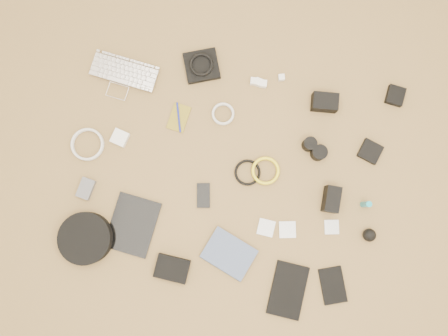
% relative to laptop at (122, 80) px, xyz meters
% --- Properties ---
extents(room_shell, '(4.04, 4.04, 2.58)m').
position_rel_laptop_xyz_m(room_shell, '(0.55, -0.33, 1.24)').
color(room_shell, olive).
rests_on(room_shell, ground).
extents(laptop, '(0.32, 0.24, 0.02)m').
position_rel_laptop_xyz_m(laptop, '(0.00, 0.00, 0.00)').
color(laptop, silver).
rests_on(laptop, ground).
extents(headphone_pouch, '(0.20, 0.19, 0.03)m').
position_rel_laptop_xyz_m(headphone_pouch, '(0.35, 0.14, 0.00)').
color(headphone_pouch, black).
rests_on(headphone_pouch, ground).
extents(headphones, '(0.14, 0.14, 0.01)m').
position_rel_laptop_xyz_m(headphones, '(0.35, 0.14, 0.02)').
color(headphones, black).
rests_on(headphones, headphone_pouch).
extents(charger_a, '(0.03, 0.03, 0.03)m').
position_rel_laptop_xyz_m(charger_a, '(0.59, 0.12, 0.00)').
color(charger_a, white).
rests_on(charger_a, ground).
extents(charger_b, '(0.04, 0.04, 0.03)m').
position_rel_laptop_xyz_m(charger_b, '(0.62, 0.12, 0.00)').
color(charger_b, white).
rests_on(charger_b, ground).
extents(charger_c, '(0.03, 0.03, 0.03)m').
position_rel_laptop_xyz_m(charger_c, '(0.71, 0.16, 0.00)').
color(charger_c, white).
rests_on(charger_c, ground).
extents(charger_d, '(0.03, 0.03, 0.03)m').
position_rel_laptop_xyz_m(charger_d, '(0.64, 0.11, 0.00)').
color(charger_d, white).
rests_on(charger_d, ground).
extents(dslr_camera, '(0.12, 0.09, 0.07)m').
position_rel_laptop_xyz_m(dslr_camera, '(0.93, 0.08, 0.02)').
color(dslr_camera, black).
rests_on(dslr_camera, ground).
extents(lens_pouch, '(0.08, 0.09, 0.03)m').
position_rel_laptop_xyz_m(lens_pouch, '(1.24, 0.18, 0.00)').
color(lens_pouch, black).
rests_on(lens_pouch, ground).
extents(notebook_olive, '(0.09, 0.13, 0.01)m').
position_rel_laptop_xyz_m(notebook_olive, '(0.29, -0.11, -0.01)').
color(notebook_olive, olive).
rests_on(notebook_olive, ground).
extents(pen_blue, '(0.05, 0.13, 0.01)m').
position_rel_laptop_xyz_m(pen_blue, '(0.29, -0.11, -0.00)').
color(pen_blue, '#121C98').
rests_on(pen_blue, notebook_olive).
extents(cable_white_a, '(0.12, 0.12, 0.01)m').
position_rel_laptop_xyz_m(cable_white_a, '(0.49, -0.06, -0.01)').
color(cable_white_a, silver).
rests_on(cable_white_a, ground).
extents(lens_a, '(0.06, 0.06, 0.06)m').
position_rel_laptop_xyz_m(lens_a, '(0.89, -0.12, 0.02)').
color(lens_a, black).
rests_on(lens_a, ground).
extents(lens_b, '(0.07, 0.07, 0.06)m').
position_rel_laptop_xyz_m(lens_b, '(0.94, -0.15, 0.02)').
color(lens_b, black).
rests_on(lens_b, ground).
extents(card_reader, '(0.11, 0.11, 0.02)m').
position_rel_laptop_xyz_m(card_reader, '(1.17, -0.09, -0.00)').
color(card_reader, black).
rests_on(card_reader, ground).
extents(power_brick, '(0.08, 0.08, 0.03)m').
position_rel_laptop_xyz_m(power_brick, '(0.05, -0.26, 0.00)').
color(power_brick, white).
rests_on(power_brick, ground).
extents(cable_white_b, '(0.19, 0.19, 0.01)m').
position_rel_laptop_xyz_m(cable_white_b, '(-0.08, -0.32, -0.01)').
color(cable_white_b, silver).
rests_on(cable_white_b, ground).
extents(cable_black, '(0.15, 0.15, 0.01)m').
position_rel_laptop_xyz_m(cable_black, '(0.65, -0.30, -0.01)').
color(cable_black, black).
rests_on(cable_black, ground).
extents(cable_yellow, '(0.14, 0.14, 0.01)m').
position_rel_laptop_xyz_m(cable_yellow, '(0.73, -0.28, -0.00)').
color(cable_yellow, yellow).
rests_on(cable_yellow, ground).
extents(flash, '(0.06, 0.12, 0.09)m').
position_rel_laptop_xyz_m(flash, '(1.03, -0.34, 0.03)').
color(flash, black).
rests_on(flash, ground).
extents(lens_cleaner, '(0.03, 0.03, 0.09)m').
position_rel_laptop_xyz_m(lens_cleaner, '(1.18, -0.33, 0.03)').
color(lens_cleaner, teal).
rests_on(lens_cleaner, ground).
extents(battery_charger, '(0.07, 0.10, 0.03)m').
position_rel_laptop_xyz_m(battery_charger, '(-0.04, -0.51, 0.00)').
color(battery_charger, '#57585C').
rests_on(battery_charger, ground).
extents(tablet, '(0.22, 0.27, 0.01)m').
position_rel_laptop_xyz_m(tablet, '(0.20, -0.63, -0.01)').
color(tablet, black).
rests_on(tablet, ground).
extents(phone, '(0.08, 0.12, 0.01)m').
position_rel_laptop_xyz_m(phone, '(0.48, -0.44, -0.01)').
color(phone, black).
rests_on(phone, ground).
extents(filter_case_left, '(0.07, 0.07, 0.01)m').
position_rel_laptop_xyz_m(filter_case_left, '(0.78, -0.52, -0.01)').
color(filter_case_left, silver).
rests_on(filter_case_left, ground).
extents(filter_case_mid, '(0.09, 0.09, 0.01)m').
position_rel_laptop_xyz_m(filter_case_mid, '(0.87, -0.51, -0.01)').
color(filter_case_mid, silver).
rests_on(filter_case_mid, ground).
extents(filter_case_right, '(0.08, 0.08, 0.01)m').
position_rel_laptop_xyz_m(filter_case_right, '(1.06, -0.46, -0.01)').
color(filter_case_right, silver).
rests_on(filter_case_right, ground).
extents(air_blower, '(0.08, 0.08, 0.06)m').
position_rel_laptop_xyz_m(air_blower, '(1.22, -0.46, 0.02)').
color(air_blower, black).
rests_on(air_blower, ground).
extents(headphone_case, '(0.24, 0.24, 0.06)m').
position_rel_laptop_xyz_m(headphone_case, '(0.01, -0.73, 0.02)').
color(headphone_case, black).
rests_on(headphone_case, ground).
extents(drive_case, '(0.15, 0.11, 0.04)m').
position_rel_laptop_xyz_m(drive_case, '(0.41, -0.78, 0.01)').
color(drive_case, black).
rests_on(drive_case, ground).
extents(paperback, '(0.25, 0.22, 0.02)m').
position_rel_laptop_xyz_m(paperback, '(0.61, -0.74, -0.00)').
color(paperback, '#465576').
rests_on(paperback, ground).
extents(notebook_black_a, '(0.15, 0.24, 0.02)m').
position_rel_laptop_xyz_m(notebook_black_a, '(0.92, -0.77, -0.00)').
color(notebook_black_a, black).
rests_on(notebook_black_a, ground).
extents(notebook_black_b, '(0.15, 0.18, 0.01)m').
position_rel_laptop_xyz_m(notebook_black_b, '(1.11, -0.71, -0.01)').
color(notebook_black_b, black).
rests_on(notebook_black_b, ground).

